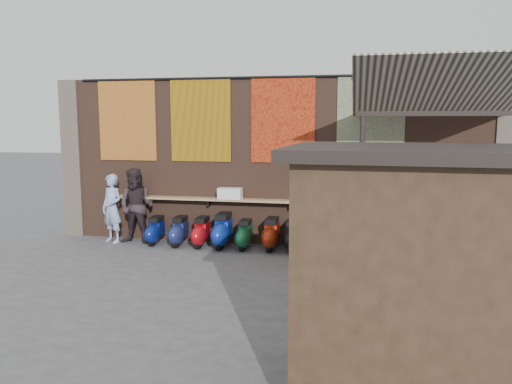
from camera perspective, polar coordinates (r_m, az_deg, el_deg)
ground at (r=9.80m, az=-0.98°, el=-9.48°), size 70.00×70.00×0.00m
brick_wall at (r=12.04m, az=1.77°, el=3.48°), size 10.00×0.40×4.00m
pier_left at (r=13.89m, az=-19.92°, el=3.60°), size 0.50×0.50×4.00m
pier_right at (r=12.29m, az=26.46°, el=2.74°), size 0.50×0.50×4.00m
eating_counter at (r=11.78m, az=1.45°, el=-1.03°), size 8.00×0.32×0.05m
shelf_box at (r=11.93m, az=-2.99°, el=-0.17°), size 0.56×0.28×0.26m
tapestry_redgold at (r=12.90m, az=-14.50°, el=7.97°), size 1.50×0.02×2.00m
tapestry_sun at (r=12.19m, az=-6.37°, el=8.19°), size 1.50×0.02×2.00m
tapestry_orange at (r=11.74m, az=3.07°, el=8.24°), size 1.50×0.02×2.00m
tapestry_multi at (r=11.61m, az=12.97°, el=8.06°), size 1.50×0.02×2.00m
hang_rail at (r=11.82m, az=1.62°, el=13.00°), size 9.50×0.06×0.06m
scooter_stool_0 at (r=12.38m, az=-11.41°, el=-4.35°), size 0.32×0.71×0.67m
scooter_stool_1 at (r=12.12m, az=-8.77°, el=-4.48°), size 0.33×0.73×0.70m
scooter_stool_2 at (r=11.95m, az=-6.28°, el=-4.60°), size 0.33×0.74×0.70m
scooter_stool_3 at (r=11.82m, az=-3.86°, el=-4.45°), size 0.38×0.85×0.81m
scooter_stool_4 at (r=11.67m, az=-1.32°, el=-4.91°), size 0.32×0.71×0.68m
scooter_stool_5 at (r=11.59m, az=1.75°, el=-4.85°), size 0.35×0.78×0.74m
scooter_stool_6 at (r=11.52m, az=4.17°, el=-5.03°), size 0.34×0.75×0.71m
scooter_stool_7 at (r=11.47m, az=7.41°, el=-4.83°), size 0.39×0.87×0.83m
scooter_stool_8 at (r=11.40m, az=9.81°, el=-4.94°), size 0.40×0.88×0.83m
scooter_stool_9 at (r=11.42m, az=12.75°, el=-5.01°), size 0.39×0.87×0.83m
scooter_stool_10 at (r=11.43m, az=15.42°, el=-5.14°), size 0.38×0.85×0.81m
diner_left at (r=12.76m, az=-16.12°, el=-1.80°), size 0.73×0.62×1.69m
diner_right at (r=12.46m, az=-13.50°, el=-1.59°), size 0.94×0.75×1.84m
shopper_navy at (r=9.28m, az=18.17°, el=-5.03°), size 1.09×0.50×1.83m
shopper_tan at (r=10.09m, az=7.30°, el=-4.70°), size 0.85×0.84×1.48m
market_stall at (r=5.59m, az=17.62°, el=-9.58°), size 2.44×1.87×2.57m
stall_roof at (r=5.35m, az=18.22°, el=4.32°), size 2.74×2.15×0.12m
stall_sign at (r=6.35m, az=17.29°, el=-2.11°), size 1.20×0.09×0.50m
stall_shelf at (r=6.57m, az=16.95°, el=-10.09°), size 1.97×0.18×0.06m
awning_canvas at (r=10.16m, az=20.19°, el=10.93°), size 3.20×3.28×0.97m
awning_ledger at (r=11.76m, az=19.11°, el=12.46°), size 3.30×0.08×0.12m
awning_header at (r=8.66m, az=21.53°, el=8.36°), size 3.00×0.08×0.08m
awning_post_left at (r=8.64m, az=11.84°, el=-1.45°), size 0.09×0.09×3.10m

